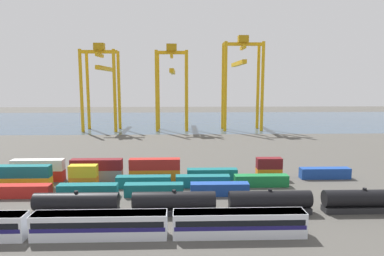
{
  "coord_description": "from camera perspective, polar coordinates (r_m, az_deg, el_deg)",
  "views": [
    {
      "loc": [
        12.67,
        -67.88,
        23.36
      ],
      "look_at": [
        15.91,
        35.5,
        9.11
      ],
      "focal_mm": 31.28,
      "sensor_mm": 36.0,
      "label": 1
    }
  ],
  "objects": [
    {
      "name": "ground_plane",
      "position": [
        111.1,
        -8.33,
        -4.38
      ],
      "size": [
        420.0,
        420.0,
        0.0
      ],
      "primitive_type": "plane",
      "color": "#4C4944"
    },
    {
      "name": "harbour_water",
      "position": [
        205.15,
        -5.33,
        1.27
      ],
      "size": [
        400.0,
        110.0,
        0.01
      ],
      "primitive_type": "cube",
      "color": "#384C60",
      "rests_on": "ground_plane"
    },
    {
      "name": "passenger_train",
      "position": [
        54.13,
        -15.4,
        -15.53
      ],
      "size": [
        62.26,
        3.14,
        3.9
      ],
      "color": "silver",
      "rests_on": "ground_plane"
    },
    {
      "name": "freight_tank_row",
      "position": [
        62.87,
        13.13,
        -12.12
      ],
      "size": [
        83.29,
        2.99,
        4.45
      ],
      "color": "#232326",
      "rests_on": "ground_plane"
    },
    {
      "name": "shipping_container_2",
      "position": [
        77.72,
        -27.17,
        -9.53
      ],
      "size": [
        12.1,
        2.44,
        2.6
      ],
      "primitive_type": "cube",
      "color": "#AD211C",
      "rests_on": "ground_plane"
    },
    {
      "name": "shipping_container_3",
      "position": [
        73.01,
        -17.33,
        -10.11
      ],
      "size": [
        12.1,
        2.44,
        2.6
      ],
      "primitive_type": "cube",
      "color": "#146066",
      "rests_on": "ground_plane"
    },
    {
      "name": "shipping_container_4",
      "position": [
        70.64,
        -6.48,
        -10.4
      ],
      "size": [
        12.1,
        2.44,
        2.6
      ],
      "primitive_type": "cube",
      "color": "#146066",
      "rests_on": "ground_plane"
    },
    {
      "name": "shipping_container_5",
      "position": [
        70.84,
        4.72,
        -10.33
      ],
      "size": [
        12.1,
        2.44,
        2.6
      ],
      "primitive_type": "cube",
      "color": "#1C4299",
      "rests_on": "ground_plane"
    },
    {
      "name": "shipping_container_7",
      "position": [
        83.54,
        -26.8,
        -8.33
      ],
      "size": [
        12.1,
        2.44,
        2.6
      ],
      "primitive_type": "cube",
      "color": "gold",
      "rests_on": "ground_plane"
    },
    {
      "name": "shipping_container_8",
      "position": [
        82.89,
        -26.91,
        -6.6
      ],
      "size": [
        12.1,
        2.44,
        2.6
      ],
      "primitive_type": "cube",
      "color": "#146066",
      "rests_on": "shipping_container_7"
    },
    {
      "name": "shipping_container_9",
      "position": [
        78.92,
        -17.96,
        -8.78
      ],
      "size": [
        6.04,
        2.44,
        2.6
      ],
      "primitive_type": "cube",
      "color": "orange",
      "rests_on": "ground_plane"
    },
    {
      "name": "shipping_container_10",
      "position": [
        78.23,
        -18.04,
        -6.95
      ],
      "size": [
        6.04,
        2.44,
        2.6
      ],
      "primitive_type": "cube",
      "color": "gold",
      "rests_on": "shipping_container_9"
    },
    {
      "name": "shipping_container_11",
      "position": [
        76.33,
        -8.25,
        -9.04
      ],
      "size": [
        12.1,
        2.44,
        2.6
      ],
      "primitive_type": "cube",
      "color": "#146066",
      "rests_on": "ground_plane"
    },
    {
      "name": "shipping_container_12",
      "position": [
        75.99,
        1.83,
        -9.04
      ],
      "size": [
        12.1,
        2.44,
        2.6
      ],
      "primitive_type": "cube",
      "color": "#146066",
      "rests_on": "ground_plane"
    },
    {
      "name": "shipping_container_13",
      "position": [
        77.94,
        11.7,
        -8.77
      ],
      "size": [
        12.1,
        2.44,
        2.6
      ],
      "primitive_type": "cube",
      "color": "#197538",
      "rests_on": "ground_plane"
    },
    {
      "name": "shipping_container_15",
      "position": [
        88.19,
        -24.7,
        -7.38
      ],
      "size": [
        12.1,
        2.44,
        2.6
      ],
      "primitive_type": "cube",
      "color": "#AD211C",
      "rests_on": "ground_plane"
    },
    {
      "name": "shipping_container_16",
      "position": [
        87.58,
        -24.79,
        -5.73
      ],
      "size": [
        12.1,
        2.44,
        2.6
      ],
      "primitive_type": "cube",
      "color": "silver",
      "rests_on": "shipping_container_15"
    },
    {
      "name": "shipping_container_17",
      "position": [
        83.82,
        -15.89,
        -7.72
      ],
      "size": [
        12.1,
        2.44,
        2.6
      ],
      "primitive_type": "cube",
      "color": "slate",
      "rests_on": "ground_plane"
    },
    {
      "name": "shipping_container_18",
      "position": [
        83.18,
        -15.95,
        -6.0
      ],
      "size": [
        12.1,
        2.44,
        2.6
      ],
      "primitive_type": "cube",
      "color": "maroon",
      "rests_on": "shipping_container_17"
    },
    {
      "name": "shipping_container_19",
      "position": [
        81.59,
        -6.35,
        -7.89
      ],
      "size": [
        12.1,
        2.44,
        2.6
      ],
      "primitive_type": "cube",
      "color": "orange",
      "rests_on": "ground_plane"
    },
    {
      "name": "shipping_container_20",
      "position": [
        80.92,
        -6.37,
        -6.12
      ],
      "size": [
        12.1,
        2.44,
        2.6
      ],
      "primitive_type": "cube",
      "color": "#AD211C",
      "rests_on": "shipping_container_19"
    },
    {
      "name": "shipping_container_21",
      "position": [
        81.66,
        3.45,
        -7.84
      ],
      "size": [
        12.1,
        2.44,
        2.6
      ],
      "primitive_type": "cube",
      "color": "#146066",
      "rests_on": "ground_plane"
    },
    {
      "name": "shipping_container_22",
      "position": [
        84.03,
        12.96,
        -7.58
      ],
      "size": [
        6.04,
        2.44,
        2.6
      ],
      "primitive_type": "cube",
      "color": "orange",
      "rests_on": "ground_plane"
    },
    {
      "name": "shipping_container_23",
      "position": [
        83.39,
        13.01,
        -5.86
      ],
      "size": [
        6.04,
        2.44,
        2.6
      ],
      "primitive_type": "cube",
      "color": "maroon",
      "rests_on": "shipping_container_22"
    },
    {
      "name": "shipping_container_24",
      "position": [
        88.52,
        21.71,
        -7.16
      ],
      "size": [
        12.1,
        2.44,
        2.6
      ],
      "primitive_type": "cube",
      "color": "#1C4299",
      "rests_on": "ground_plane"
    },
    {
      "name": "gantry_crane_west",
      "position": [
        170.61,
        -15.12,
        8.32
      ],
      "size": [
        16.97,
        37.42,
        41.59
      ],
      "color": "gold",
      "rests_on": "ground_plane"
    },
    {
      "name": "gantry_crane_central",
      "position": [
        166.75,
        -3.42,
        8.42
      ],
      "size": [
        15.65,
        39.98,
        41.31
      ],
      "color": "gold",
      "rests_on": "ground_plane"
    },
    {
      "name": "gantry_crane_east",
      "position": [
        168.55,
        8.43,
        9.22
      ],
      "size": [
        19.23,
        36.09,
        45.37
      ],
      "color": "gold",
      "rests_on": "ground_plane"
    }
  ]
}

